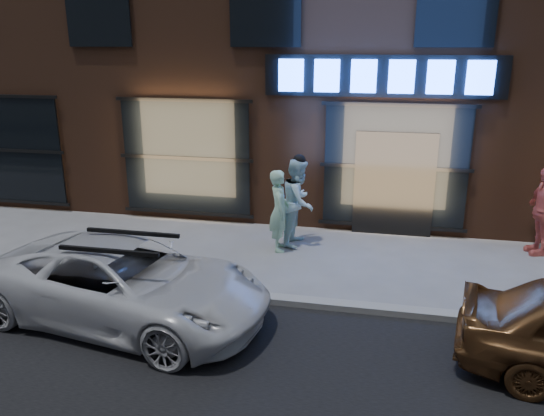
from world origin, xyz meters
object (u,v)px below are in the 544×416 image
at_px(man_bowtie, 279,211).
at_px(passerby, 543,211).
at_px(man_cap, 299,202).
at_px(white_suv, 125,283).

xyz_separation_m(man_bowtie, passerby, (5.43, 0.91, 0.06)).
bearing_deg(passerby, man_bowtie, -90.57).
height_order(man_cap, passerby, man_cap).
distance_m(man_bowtie, man_cap, 0.58).
relative_size(man_bowtie, passerby, 0.94).
distance_m(man_cap, white_suv, 4.52).
distance_m(man_cap, passerby, 5.10).
bearing_deg(man_bowtie, man_cap, -51.11).
distance_m(passerby, white_suv, 8.49).
relative_size(man_bowtie, white_suv, 0.38).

